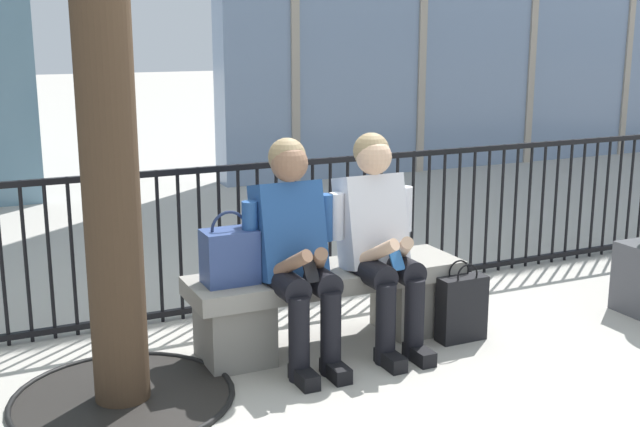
# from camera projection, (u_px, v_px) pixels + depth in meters

# --- Properties ---
(ground_plane) EXTENTS (60.00, 60.00, 0.00)m
(ground_plane) POSITION_uv_depth(u_px,v_px,m) (327.00, 344.00, 4.64)
(ground_plane) COLOR #B2ADA3
(stone_bench) EXTENTS (1.60, 0.44, 0.45)m
(stone_bench) POSITION_uv_depth(u_px,v_px,m) (327.00, 299.00, 4.58)
(stone_bench) COLOR gray
(stone_bench) RESTS_ON ground
(seated_person_with_phone) EXTENTS (0.52, 0.66, 1.21)m
(seated_person_with_phone) POSITION_uv_depth(u_px,v_px,m) (295.00, 245.00, 4.27)
(seated_person_with_phone) COLOR black
(seated_person_with_phone) RESTS_ON ground
(seated_person_companion) EXTENTS (0.52, 0.66, 1.21)m
(seated_person_companion) POSITION_uv_depth(u_px,v_px,m) (379.00, 235.00, 4.49)
(seated_person_companion) COLOR black
(seated_person_companion) RESTS_ON ground
(handbag_on_bench) EXTENTS (0.28, 0.19, 0.40)m
(handbag_on_bench) POSITION_uv_depth(u_px,v_px,m) (230.00, 256.00, 4.26)
(handbag_on_bench) COLOR #33477F
(handbag_on_bench) RESTS_ON stone_bench
(shopping_bag) EXTENTS (0.29, 0.12, 0.47)m
(shopping_bag) POSITION_uv_depth(u_px,v_px,m) (462.00, 308.00, 4.65)
(shopping_bag) COLOR black
(shopping_bag) RESTS_ON ground
(plaza_railing) EXTENTS (7.44, 0.04, 0.95)m
(plaza_railing) POSITION_uv_depth(u_px,v_px,m) (277.00, 233.00, 5.20)
(plaza_railing) COLOR black
(plaza_railing) RESTS_ON ground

